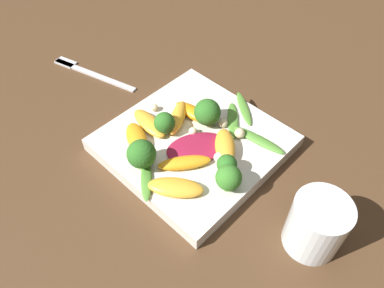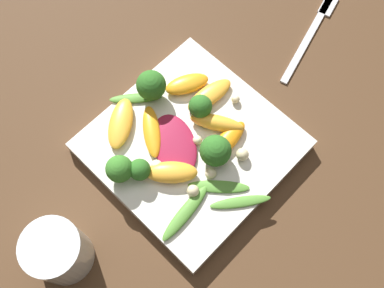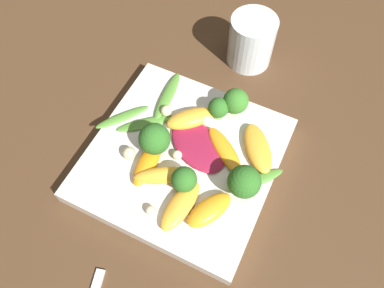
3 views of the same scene
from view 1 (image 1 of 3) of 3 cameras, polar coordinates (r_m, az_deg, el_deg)
The scene contains 27 objects.
ground_plane at distance 0.60m, azimuth 0.22°, elevation -0.60°, with size 2.40×2.40×0.00m, color #4C331E.
plate at distance 0.59m, azimuth 0.22°, elevation 0.15°, with size 0.24×0.24×0.02m.
drinking_glass at distance 0.50m, azimuth 18.44°, elevation -11.62°, with size 0.07×0.07×0.08m.
fork at distance 0.76m, azimuth -15.83°, elevation 10.83°, with size 0.19×0.06×0.01m.
radicchio_leaf_0 at distance 0.56m, azimuth 0.76°, elevation -0.54°, with size 0.10×0.11×0.01m.
orange_segment_0 at distance 0.51m, azimuth -2.52°, elevation -6.63°, with size 0.08×0.07×0.02m.
orange_segment_1 at distance 0.54m, azimuth -1.17°, elevation -2.88°, with size 0.07×0.08×0.01m.
orange_segment_2 at distance 0.56m, azimuth 5.06°, elevation -0.37°, with size 0.07×0.07×0.02m.
orange_segment_3 at distance 0.59m, azimuth -6.53°, elevation 3.17°, with size 0.08×0.04×0.01m.
orange_segment_4 at distance 0.60m, azimuth -2.22°, elevation 4.06°, with size 0.06×0.08×0.02m.
orange_segment_5 at distance 0.61m, azimuth 0.27°, elevation 4.77°, with size 0.07×0.03×0.02m.
orange_segment_6 at distance 0.57m, azimuth -8.46°, elevation 0.95°, with size 0.07×0.05×0.02m.
broccoli_floret_0 at distance 0.53m, azimuth -7.70°, elevation -1.59°, with size 0.04×0.04×0.05m.
broccoli_floret_1 at distance 0.58m, azimuth 2.34°, elevation 4.83°, with size 0.04×0.04×0.05m.
broccoli_floret_2 at distance 0.51m, azimuth 5.59°, elevation -5.18°, with size 0.04×0.04×0.04m.
broccoli_floret_3 at distance 0.57m, azimuth -4.22°, elevation 3.22°, with size 0.03×0.03×0.04m.
broccoli_floret_4 at distance 0.53m, azimuth 5.32°, elevation -3.21°, with size 0.03×0.03×0.03m.
arugula_sprig_0 at distance 0.61m, azimuth 6.23°, elevation 3.62°, with size 0.07×0.07×0.00m.
arugula_sprig_1 at distance 0.53m, azimuth -6.97°, elevation -5.30°, with size 0.07×0.06×0.01m.
arugula_sprig_2 at distance 0.63m, azimuth 7.92°, elevation 5.42°, with size 0.07×0.06×0.01m.
arugula_sprig_3 at distance 0.58m, azimuth 10.04°, elevation 0.66°, with size 0.09×0.03×0.01m.
macadamia_nut_0 at distance 0.62m, azimuth 2.09°, elevation 6.15°, with size 0.02×0.02×0.02m.
macadamia_nut_1 at distance 0.58m, azimuth 0.13°, elevation 1.96°, with size 0.01×0.01×0.01m.
macadamia_nut_2 at distance 0.62m, azimuth -5.88°, elevation 5.46°, with size 0.01×0.01×0.01m.
macadamia_nut_3 at distance 0.54m, azimuth 4.19°, elevation -2.08°, with size 0.02×0.02×0.02m.
macadamia_nut_4 at distance 0.58m, azimuth 7.28°, elevation 1.64°, with size 0.02×0.02×0.02m.
macadamia_nut_5 at distance 0.59m, azimuth 4.75°, elevation 3.26°, with size 0.02×0.02×0.02m.
Camera 1 is at (0.27, -0.28, 0.45)m, focal length 35.00 mm.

